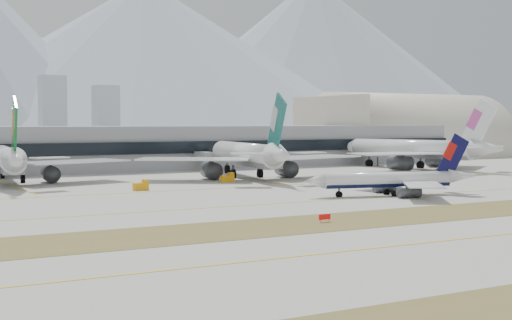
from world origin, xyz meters
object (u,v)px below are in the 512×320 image
taxiing_airliner (393,180)px  hangar (406,156)px  terminal (99,148)px  widebody_cathay (248,156)px  widebody_china_air (417,150)px  widebody_eva (8,161)px

taxiing_airliner → hangar: hangar is taller
hangar → terminal: bearing=-172.6°
taxiing_airliner → widebody_cathay: widebody_cathay is taller
taxiing_airliner → hangar: size_ratio=0.45×
widebody_cathay → hangar: (127.07, 78.70, -6.35)m
widebody_china_air → terminal: widebody_china_air is taller
taxiing_airliner → hangar: 185.01m
widebody_china_air → terminal: size_ratio=0.24×
widebody_cathay → terminal: widebody_cathay is taller
widebody_cathay → hangar: size_ratio=0.74×
taxiing_airliner → widebody_eva: (-69.92, 73.87, 2.72)m
widebody_eva → taxiing_airliner: bearing=-131.5°
widebody_eva → hangar: hangar is taller
widebody_eva → widebody_cathay: size_ratio=0.95×
widebody_eva → hangar: 203.00m
widebody_china_air → taxiing_airliner: bearing=121.5°
taxiing_airliner → widebody_china_air: 95.19m
taxiing_airliner → terminal: size_ratio=0.15×
taxiing_airliner → widebody_cathay: (-4.74, 60.05, 3.12)m
widebody_eva → hangar: bearing=-66.2°
widebody_cathay → terminal: bearing=34.7°
widebody_cathay → hangar: hangar is taller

